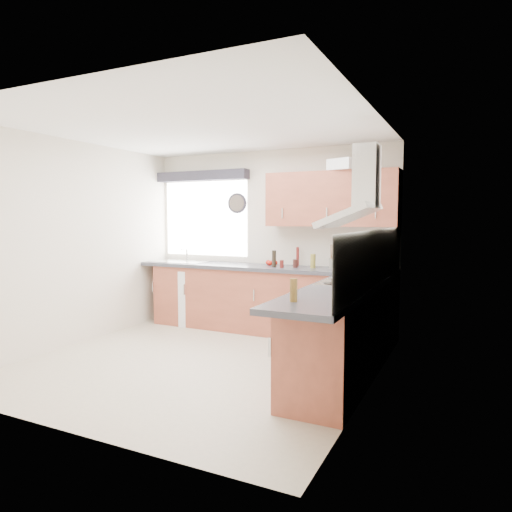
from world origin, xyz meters
The scene contains 33 objects.
ground_plane centered at (0.00, 0.00, 0.00)m, with size 3.60×3.60×0.00m, color beige.
ceiling centered at (0.00, 0.00, 2.50)m, with size 3.60×3.60×0.02m, color white.
wall_back centered at (0.00, 1.80, 1.25)m, with size 3.60×0.02×2.50m, color silver.
wall_front centered at (0.00, -1.80, 1.25)m, with size 3.60×0.02×2.50m, color silver.
wall_left centered at (-1.80, 0.00, 1.25)m, with size 0.02×3.60×2.50m, color silver.
wall_right centered at (1.80, 0.00, 1.25)m, with size 0.02×3.60×2.50m, color silver.
window centered at (-1.05, 1.79, 1.55)m, with size 1.40×0.02×1.10m, color white.
window_blind centered at (-1.05, 1.70, 2.18)m, with size 1.50×0.18×0.14m, color #25232C.
splashback centered at (1.79, 0.30, 1.18)m, with size 0.01×3.00×0.54m, color white.
base_cab_back centered at (-0.10, 1.51, 0.43)m, with size 3.00×0.58×0.86m, color brown.
base_cab_corner centered at (1.50, 1.50, 0.43)m, with size 0.60×0.60×0.86m, color brown.
base_cab_right centered at (1.51, 0.15, 0.43)m, with size 0.58×2.10×0.86m, color brown.
worktop_back centered at (0.00, 1.50, 0.89)m, with size 3.60×0.62×0.05m, color #2E2F37.
worktop_right centered at (1.50, 0.00, 0.89)m, with size 0.62×2.42×0.05m, color #2E2F37.
sink centered at (-1.33, 1.50, 0.95)m, with size 0.84×0.46×0.10m, color #BDBFC0, non-canonical shape.
oven centered at (1.50, 0.30, 0.42)m, with size 0.56×0.58×0.85m, color black.
hob_plate centered at (1.50, 0.30, 0.92)m, with size 0.52×0.52×0.01m, color #BDBFC0.
extractor_hood centered at (1.60, 0.30, 1.77)m, with size 0.52×0.78×0.66m, color #BDBFC0, non-canonical shape.
upper_cabinets centered at (0.95, 1.62, 1.80)m, with size 1.70×0.35×0.70m, color brown.
washing_machine centered at (-0.96, 1.52, 0.40)m, with size 0.55×0.53×0.80m, color white.
wall_clock centered at (-0.50, 1.76, 1.77)m, with size 0.29×0.29×0.04m, color #25232C.
casserole centered at (1.12, 1.52, 2.22)m, with size 0.33×0.23×0.14m, color white.
storage_box centered at (1.15, 1.72, 2.21)m, with size 0.26×0.22×0.12m, color #A54C27.
utensil_pot centered at (0.99, 1.58, 0.97)m, with size 0.09×0.09×0.13m, color slate.
kitchen_roll centered at (1.62, 1.03, 1.04)m, with size 0.12×0.12×0.25m, color white.
tomato_cluster centered at (0.10, 1.65, 0.94)m, with size 0.15×0.15×0.07m, color red, non-canonical shape.
jar_0 centered at (0.47, 1.70, 1.04)m, with size 0.04×0.04×0.26m, color maroon.
jar_1 centered at (0.24, 1.42, 1.02)m, with size 0.06×0.06×0.22m, color black.
jar_2 centered at (0.52, 1.48, 0.96)m, with size 0.07×0.07×0.11m, color #3B1915.
jar_3 centered at (1.05, 1.61, 0.97)m, with size 0.05×0.05×0.12m, color navy.
jar_4 centered at (0.37, 1.37, 0.96)m, with size 0.05×0.05×0.10m, color #561512.
jar_5 centered at (0.74, 1.53, 1.00)m, with size 0.07×0.07×0.18m, color olive.
bottle_0 centered at (1.37, -0.82, 1.00)m, with size 0.06×0.06×0.18m, color brown.
Camera 1 is at (2.63, -4.09, 1.56)m, focal length 32.00 mm.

